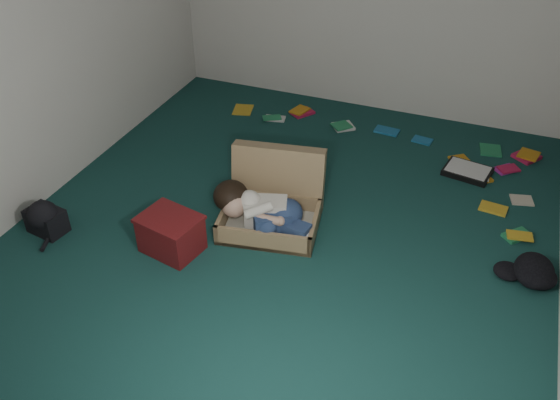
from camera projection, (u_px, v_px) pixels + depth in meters
The scene contains 10 objects.
floor at pixel (287, 226), 4.65m from camera, with size 4.50×4.50×0.00m, color #16403C.
wall_front at pixel (73, 300), 2.20m from camera, with size 4.50×4.50×0.00m, color white.
wall_left at pixel (42, 31), 4.49m from camera, with size 4.50×4.50×0.00m, color white.
suitcase at pixel (273, 202), 4.64m from camera, with size 0.85×0.84×0.54m.
person at pixel (262, 210), 4.47m from camera, with size 0.82×0.40×0.34m.
maroon_bin at pixel (171, 234), 4.34m from camera, with size 0.49×0.42×0.30m.
backpack at pixel (46, 220), 4.54m from camera, with size 0.35×0.28×0.21m, color black, non-canonical shape.
clothing_pile at pixel (516, 272), 4.13m from camera, with size 0.40×0.33×0.13m, color black, non-canonical shape.
paper_tray at pixel (468, 171), 5.25m from camera, with size 0.44×0.36×0.06m.
book_scatter at pixel (419, 153), 5.52m from camera, with size 3.05×1.55×0.02m.
Camera 1 is at (1.29, -3.43, 2.88)m, focal length 38.00 mm.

